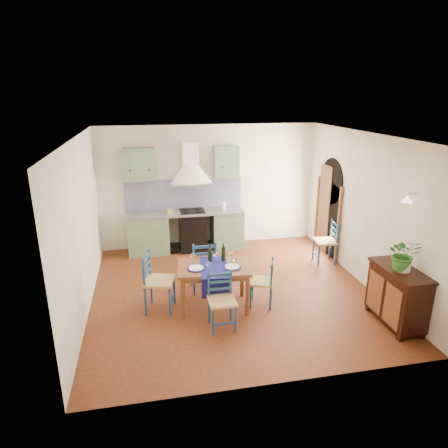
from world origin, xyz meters
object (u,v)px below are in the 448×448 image
(sideboard, at_px, (397,294))
(dining_table, at_px, (214,271))
(potted_plant, at_px, (404,254))
(chair_near, at_px, (222,300))

(sideboard, bearing_deg, dining_table, 158.32)
(sideboard, relative_size, potted_plant, 2.07)
(dining_table, bearing_deg, sideboard, -21.68)
(chair_near, height_order, sideboard, sideboard)
(chair_near, relative_size, sideboard, 0.84)
(potted_plant, bearing_deg, dining_table, 157.64)
(potted_plant, bearing_deg, sideboard, 68.40)
(dining_table, bearing_deg, chair_near, -89.61)
(dining_table, relative_size, sideboard, 1.20)
(sideboard, bearing_deg, chair_near, 170.72)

